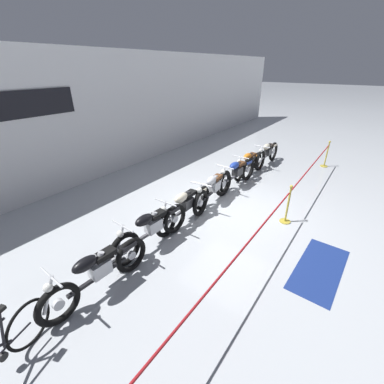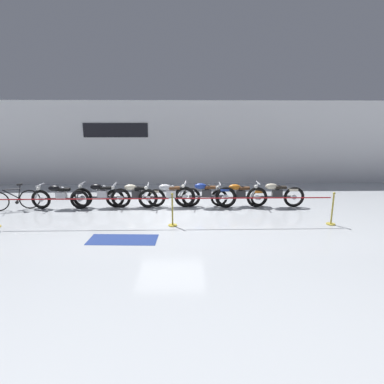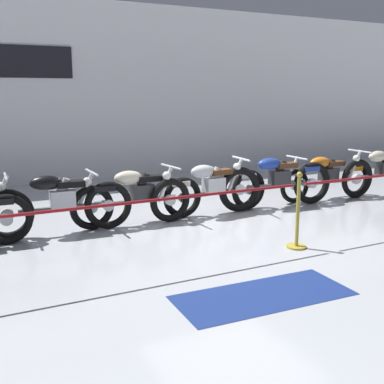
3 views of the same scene
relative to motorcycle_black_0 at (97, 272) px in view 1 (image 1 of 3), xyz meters
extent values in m
plane|color=#B2B7BC|center=(4.12, -0.51, -0.47)|extent=(120.00, 120.00, 0.00)
cube|color=white|center=(4.12, 4.61, 1.63)|extent=(28.00, 0.25, 4.20)
cube|color=black|center=(1.19, 4.47, 2.28)|extent=(3.22, 0.04, 0.70)
torus|color=black|center=(-0.72, 0.02, -0.11)|extent=(0.72, 0.13, 0.72)
torus|color=black|center=(0.73, -0.03, -0.11)|extent=(0.72, 0.13, 0.72)
cylinder|color=silver|center=(-0.72, 0.02, -0.11)|extent=(0.17, 0.09, 0.17)
cylinder|color=silver|center=(0.73, -0.03, -0.11)|extent=(0.17, 0.09, 0.17)
cylinder|color=silver|center=(-0.81, 0.03, 0.17)|extent=(0.31, 0.07, 0.59)
cube|color=silver|center=(0.06, 0.00, 0.05)|extent=(0.37, 0.23, 0.26)
cylinder|color=silver|center=(0.02, 0.00, 0.25)|extent=(0.18, 0.12, 0.24)
cylinder|color=silver|center=(0.10, -0.01, 0.25)|extent=(0.18, 0.12, 0.24)
cylinder|color=silver|center=(0.36, 0.12, -0.09)|extent=(0.70, 0.09, 0.07)
cube|color=black|center=(0.01, 0.00, -0.09)|extent=(1.16, 0.10, 0.06)
ellipsoid|color=black|center=(-0.17, 0.00, 0.31)|extent=(0.47, 0.24, 0.22)
cube|color=black|center=(0.19, -0.01, 0.27)|extent=(0.41, 0.21, 0.09)
cube|color=black|center=(0.68, -0.03, 0.15)|extent=(0.33, 0.17, 0.08)
cylinder|color=silver|center=(-0.70, 0.02, 0.44)|extent=(0.06, 0.62, 0.04)
sphere|color=silver|center=(-0.78, 0.02, 0.30)|extent=(0.14, 0.14, 0.14)
torus|color=black|center=(0.77, 0.18, -0.09)|extent=(0.76, 0.16, 0.75)
torus|color=black|center=(2.23, 0.09, -0.09)|extent=(0.76, 0.16, 0.75)
cylinder|color=silver|center=(0.77, 0.18, -0.09)|extent=(0.18, 0.09, 0.18)
cylinder|color=silver|center=(2.23, 0.09, -0.09)|extent=(0.18, 0.09, 0.18)
cylinder|color=silver|center=(0.68, 0.19, 0.19)|extent=(0.31, 0.07, 0.59)
cube|color=silver|center=(1.55, 0.14, 0.07)|extent=(0.37, 0.24, 0.26)
cylinder|color=silver|center=(1.51, 0.14, 0.27)|extent=(0.19, 0.12, 0.24)
cylinder|color=silver|center=(1.59, 0.13, 0.27)|extent=(0.19, 0.12, 0.24)
cylinder|color=silver|center=(1.86, 0.26, -0.07)|extent=(0.70, 0.11, 0.07)
cube|color=#47474C|center=(1.50, 0.14, -0.07)|extent=(1.18, 0.13, 0.06)
ellipsoid|color=black|center=(1.32, 0.15, 0.33)|extent=(0.47, 0.25, 0.22)
cube|color=black|center=(1.68, 0.13, 0.29)|extent=(0.41, 0.22, 0.09)
cube|color=black|center=(2.18, 0.10, 0.18)|extent=(0.33, 0.18, 0.08)
cylinder|color=silver|center=(0.79, 0.18, 0.46)|extent=(0.07, 0.62, 0.04)
sphere|color=silver|center=(0.71, 0.19, 0.32)|extent=(0.14, 0.14, 0.14)
torus|color=black|center=(2.00, 0.16, -0.12)|extent=(0.70, 0.12, 0.70)
torus|color=black|center=(3.55, 0.18, -0.12)|extent=(0.70, 0.12, 0.70)
cylinder|color=silver|center=(2.00, 0.16, -0.12)|extent=(0.17, 0.08, 0.16)
cylinder|color=silver|center=(3.55, 0.18, -0.12)|extent=(0.17, 0.08, 0.16)
cylinder|color=silver|center=(1.91, 0.16, 0.16)|extent=(0.30, 0.06, 0.59)
cube|color=#2D2D30|center=(2.83, 0.17, 0.04)|extent=(0.36, 0.22, 0.26)
cylinder|color=#2D2D30|center=(2.78, 0.17, 0.24)|extent=(0.18, 0.11, 0.24)
cylinder|color=#2D2D30|center=(2.87, 0.17, 0.24)|extent=(0.18, 0.11, 0.24)
cylinder|color=silver|center=(3.12, 0.32, -0.10)|extent=(0.70, 0.08, 0.07)
cube|color=#47474C|center=(2.78, 0.17, -0.10)|extent=(1.25, 0.08, 0.06)
ellipsoid|color=beige|center=(2.60, 0.17, 0.30)|extent=(0.46, 0.23, 0.22)
cube|color=black|center=(2.96, 0.17, 0.26)|extent=(0.40, 0.20, 0.09)
cube|color=beige|center=(3.50, 0.18, 0.13)|extent=(0.32, 0.16, 0.08)
cylinder|color=silver|center=(2.02, 0.16, 0.43)|extent=(0.04, 0.62, 0.04)
sphere|color=silver|center=(1.94, 0.16, 0.29)|extent=(0.14, 0.14, 0.14)
torus|color=black|center=(3.26, 0.04, -0.10)|extent=(0.74, 0.18, 0.73)
torus|color=black|center=(4.88, 0.18, -0.10)|extent=(0.74, 0.18, 0.73)
cylinder|color=silver|center=(3.26, 0.04, -0.10)|extent=(0.18, 0.10, 0.17)
cylinder|color=silver|center=(4.88, 0.18, -0.10)|extent=(0.18, 0.10, 0.17)
cylinder|color=silver|center=(3.17, 0.03, 0.18)|extent=(0.31, 0.08, 0.59)
cube|color=silver|center=(4.12, 0.12, 0.06)|extent=(0.38, 0.25, 0.26)
cylinder|color=silver|center=(4.08, 0.11, 0.26)|extent=(0.19, 0.13, 0.24)
cylinder|color=silver|center=(4.16, 0.12, 0.26)|extent=(0.19, 0.13, 0.24)
cylinder|color=silver|center=(4.41, 0.28, -0.08)|extent=(0.70, 0.13, 0.07)
cube|color=black|center=(4.07, 0.11, -0.08)|extent=(1.30, 0.18, 0.06)
ellipsoid|color=#B7BABF|center=(3.89, 0.09, 0.32)|extent=(0.48, 0.26, 0.22)
cube|color=#4C2D19|center=(4.25, 0.13, 0.28)|extent=(0.42, 0.23, 0.09)
cube|color=#B7BABF|center=(4.83, 0.18, 0.16)|extent=(0.33, 0.19, 0.08)
cylinder|color=silver|center=(3.28, 0.04, 0.45)|extent=(0.09, 0.62, 0.04)
sphere|color=silver|center=(3.20, 0.03, 0.31)|extent=(0.14, 0.14, 0.14)
torus|color=black|center=(4.64, 0.11, -0.07)|extent=(0.81, 0.19, 0.80)
torus|color=black|center=(6.19, 0.00, -0.07)|extent=(0.81, 0.19, 0.80)
cylinder|color=silver|center=(4.64, 0.11, -0.07)|extent=(0.19, 0.09, 0.19)
cylinder|color=silver|center=(6.19, 0.00, -0.07)|extent=(0.19, 0.09, 0.19)
cylinder|color=silver|center=(4.56, 0.12, 0.22)|extent=(0.31, 0.08, 0.59)
cube|color=#2D2D30|center=(5.47, 0.05, 0.09)|extent=(0.37, 0.25, 0.26)
cylinder|color=#2D2D30|center=(5.43, 0.06, 0.29)|extent=(0.19, 0.12, 0.24)
cylinder|color=#2D2D30|center=(5.51, 0.05, 0.29)|extent=(0.19, 0.12, 0.24)
cylinder|color=silver|center=(5.78, 0.17, -0.05)|extent=(0.70, 0.12, 0.07)
cube|color=#47474C|center=(5.42, 0.06, -0.05)|extent=(1.24, 0.15, 0.06)
ellipsoid|color=navy|center=(5.24, 0.07, 0.35)|extent=(0.47, 0.25, 0.22)
cube|color=#4C2D19|center=(5.60, 0.04, 0.31)|extent=(0.41, 0.23, 0.09)
cube|color=navy|center=(6.14, 0.00, 0.22)|extent=(0.33, 0.18, 0.08)
cylinder|color=silver|center=(4.66, 0.11, 0.48)|extent=(0.08, 0.62, 0.04)
sphere|color=silver|center=(4.59, 0.12, 0.34)|extent=(0.14, 0.14, 0.14)
torus|color=black|center=(5.96, 0.22, -0.14)|extent=(0.66, 0.11, 0.65)
torus|color=black|center=(7.50, 0.19, -0.14)|extent=(0.66, 0.11, 0.65)
cylinder|color=silver|center=(5.96, 0.22, -0.14)|extent=(0.16, 0.08, 0.16)
cylinder|color=silver|center=(7.50, 0.19, -0.14)|extent=(0.16, 0.08, 0.16)
cylinder|color=silver|center=(5.87, 0.22, 0.14)|extent=(0.30, 0.06, 0.59)
cube|color=#2D2D30|center=(6.78, 0.20, 0.02)|extent=(0.36, 0.23, 0.26)
cylinder|color=#2D2D30|center=(6.74, 0.20, 0.22)|extent=(0.18, 0.11, 0.24)
cylinder|color=#2D2D30|center=(6.82, 0.20, 0.22)|extent=(0.18, 0.11, 0.24)
cylinder|color=silver|center=(7.08, 0.33, -0.12)|extent=(0.70, 0.08, 0.07)
cube|color=#ADAFB5|center=(6.73, 0.20, -0.12)|extent=(1.23, 0.09, 0.06)
ellipsoid|color=orange|center=(6.55, 0.21, 0.28)|extent=(0.46, 0.23, 0.22)
cube|color=#4C2D19|center=(6.91, 0.20, 0.24)|extent=(0.40, 0.21, 0.09)
cube|color=orange|center=(7.45, 0.19, 0.10)|extent=(0.32, 0.17, 0.08)
cylinder|color=silver|center=(5.98, 0.22, 0.41)|extent=(0.05, 0.62, 0.04)
sphere|color=silver|center=(5.90, 0.22, 0.27)|extent=(0.14, 0.14, 0.14)
torus|color=black|center=(7.37, 0.02, -0.08)|extent=(0.79, 0.12, 0.79)
torus|color=black|center=(8.79, 0.01, -0.08)|extent=(0.79, 0.12, 0.79)
cylinder|color=silver|center=(7.37, 0.02, -0.08)|extent=(0.19, 0.08, 0.19)
cylinder|color=silver|center=(8.79, 0.01, -0.08)|extent=(0.19, 0.08, 0.19)
cylinder|color=silver|center=(7.28, 0.02, 0.21)|extent=(0.30, 0.06, 0.59)
cube|color=#2D2D30|center=(8.13, 0.01, 0.08)|extent=(0.36, 0.22, 0.26)
cylinder|color=#2D2D30|center=(8.09, 0.01, 0.28)|extent=(0.18, 0.11, 0.24)
cylinder|color=#2D2D30|center=(8.17, 0.01, 0.28)|extent=(0.18, 0.11, 0.24)
cylinder|color=silver|center=(8.43, 0.15, -0.06)|extent=(0.70, 0.08, 0.07)
cube|color=#47474C|center=(8.08, 0.02, -0.06)|extent=(1.13, 0.07, 0.06)
ellipsoid|color=beige|center=(7.90, 0.02, 0.34)|extent=(0.46, 0.22, 0.22)
cube|color=black|center=(8.26, 0.01, 0.30)|extent=(0.40, 0.20, 0.09)
cube|color=beige|center=(8.74, 0.01, 0.21)|extent=(0.32, 0.16, 0.08)
cylinder|color=silver|center=(7.39, 0.02, 0.47)|extent=(0.04, 0.62, 0.04)
sphere|color=silver|center=(7.31, 0.02, 0.33)|extent=(0.14, 0.14, 0.14)
torus|color=black|center=(-1.14, 0.04, -0.11)|extent=(0.70, 0.26, 0.72)
cylinder|color=black|center=(-1.44, -0.05, 0.19)|extent=(0.15, 0.08, 0.55)
cylinder|color=black|center=(-1.34, -0.02, -0.11)|extent=(0.45, 0.17, 0.03)
cylinder|color=black|center=(-1.55, -0.09, -0.19)|extent=(0.13, 0.08, 0.12)
cylinder|color=maroon|center=(1.52, -1.97, 0.41)|extent=(5.25, 0.04, 0.04)
cylinder|color=maroon|center=(6.77, -1.97, 0.41)|extent=(4.83, 0.04, 0.04)
cylinder|color=gold|center=(4.26, -1.97, -0.46)|extent=(0.28, 0.28, 0.03)
cylinder|color=gold|center=(4.26, -1.97, 0.03)|extent=(0.05, 0.05, 0.95)
sphere|color=gold|center=(4.26, -1.97, 0.55)|extent=(0.08, 0.08, 0.08)
cylinder|color=gold|center=(9.29, -1.97, -0.46)|extent=(0.28, 0.28, 0.03)
cylinder|color=gold|center=(9.29, -1.97, 0.03)|extent=(0.05, 0.05, 0.95)
sphere|color=gold|center=(9.29, -1.97, 0.55)|extent=(0.08, 0.08, 0.08)
cube|color=navy|center=(2.93, -3.08, -0.47)|extent=(1.93, 0.87, 0.01)
camera|label=1|loc=(-1.78, -3.28, 3.21)|focal=24.00mm
camera|label=2|loc=(4.66, -10.88, 2.73)|focal=28.00mm
camera|label=3|loc=(0.13, -6.96, 1.63)|focal=45.00mm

